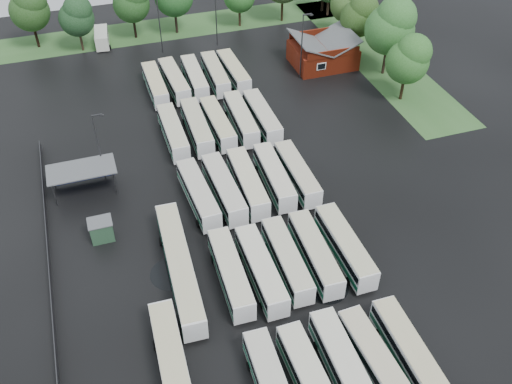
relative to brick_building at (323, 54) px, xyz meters
name	(u,v)px	position (x,y,z in m)	size (l,w,h in m)	color
ground	(274,284)	(-24.00, -42.77, -1.87)	(160.00, 160.00, 0.00)	black
brick_building	(323,54)	(0.00, 0.00, 0.00)	(10.07, 8.60, 5.39)	maroon
wash_shed	(82,171)	(-41.20, -20.74, 1.12)	(8.20, 4.20, 3.58)	#2D2D30
utility_hut	(101,230)	(-40.20, -30.17, -0.55)	(2.70, 2.20, 2.62)	#24452D
grass_strip_north	(168,29)	(-22.00, 22.03, -1.86)	(80.00, 10.00, 0.01)	#305A27
grass_strip_east	(375,55)	(10.00, 0.03, -1.86)	(10.00, 50.00, 0.01)	#305A27
west_fence	(50,276)	(-46.20, -34.77, -1.27)	(0.10, 50.00, 1.20)	#2D2D30
bus_r1c1	(311,382)	(-25.16, -55.44, -0.17)	(2.52, 11.12, 3.08)	silver
bus_r1c2	(344,368)	(-21.82, -55.07, -0.14)	(2.61, 11.35, 3.15)	silver
bus_r1c3	(376,363)	(-18.90, -55.51, -0.19)	(2.78, 11.05, 3.05)	silver
bus_r1c4	(409,353)	(-15.56, -55.50, -0.18)	(2.47, 11.02, 3.06)	silver
bus_r2c0	(231,273)	(-28.25, -41.26, -0.17)	(2.70, 11.16, 3.09)	silver
bus_r2c1	(261,270)	(-25.13, -41.84, -0.15)	(2.42, 11.21, 3.12)	silver
bus_r2c2	(287,260)	(-22.05, -41.32, -0.20)	(2.59, 10.96, 3.04)	silver
bus_r2c3	(315,253)	(-18.89, -41.45, -0.16)	(2.74, 11.20, 3.10)	silver
bus_r2c4	(345,246)	(-15.40, -41.52, -0.14)	(2.43, 11.30, 3.14)	silver
bus_r3c0	(198,194)	(-28.40, -28.05, -0.16)	(2.94, 11.27, 3.11)	silver
bus_r3c1	(224,188)	(-25.21, -28.08, -0.12)	(2.74, 11.47, 3.17)	silver
bus_r3c2	(248,183)	(-22.16, -27.96, -0.11)	(2.77, 11.52, 3.19)	silver
bus_r3c3	(274,176)	(-18.62, -27.77, -0.16)	(2.80, 11.21, 3.10)	silver
bus_r3c4	(297,173)	(-15.68, -28.10, -0.18)	(2.41, 11.01, 3.06)	silver
bus_r4c0	(173,132)	(-28.55, -14.35, -0.15)	(2.42, 11.20, 3.12)	silver
bus_r4c1	(197,127)	(-25.13, -14.14, -0.11)	(2.69, 11.51, 3.19)	silver
bus_r4c2	(218,124)	(-22.14, -14.18, -0.18)	(2.55, 11.06, 3.07)	silver
bus_r4c3	(241,119)	(-18.71, -14.09, -0.14)	(2.76, 11.35, 3.14)	silver
bus_r4c4	(262,117)	(-15.70, -14.53, -0.14)	(2.45, 11.28, 3.14)	silver
bus_r5c0	(155,85)	(-28.45, -0.78, -0.20)	(2.34, 10.87, 3.02)	silver
bus_r5c1	(175,81)	(-25.38, -0.57, -0.15)	(2.88, 11.30, 3.12)	silver
bus_r5c2	(195,78)	(-22.13, -0.53, -0.19)	(2.63, 11.01, 3.05)	silver
bus_r5c3	(215,74)	(-18.74, -0.52, -0.18)	(2.67, 11.09, 3.07)	silver
bus_r5c4	(234,71)	(-15.76, -0.63, -0.17)	(2.62, 11.10, 3.07)	silver
artic_bus_west_b	(180,266)	(-33.07, -38.77, -0.09)	(3.19, 17.31, 3.20)	silver
artic_bus_west_c	(177,384)	(-36.29, -51.96, -0.15)	(2.93, 16.72, 3.09)	silver
minibus	(102,37)	(-34.31, 18.94, -0.39)	(2.86, 6.27, 2.65)	silver
tree_north_0	(30,8)	(-45.04, 21.73, 5.36)	(6.78, 6.78, 11.23)	black
tree_north_1	(77,16)	(-37.72, 17.96, 4.49)	(5.97, 5.97, 9.88)	#37281C
tree_north_2	(132,1)	(-28.03, 20.04, 5.03)	(6.47, 6.47, 10.72)	black
tree_east_0	(410,59)	(7.26, -14.18, 5.00)	(6.45, 6.45, 10.68)	black
tree_east_1	(392,25)	(8.49, -6.11, 6.50)	(7.85, 7.85, 13.00)	black
tree_east_2	(360,15)	(7.51, 2.42, 4.77)	(6.23, 6.23, 10.32)	black
tree_east_3	(350,1)	(8.25, 8.02, 4.96)	(6.41, 6.41, 10.61)	black
lamp_post_ne	(303,42)	(-5.05, -2.97, 4.36)	(1.65, 0.32, 10.72)	#2D2D30
lamp_post_nw	(99,143)	(-38.47, -19.27, 3.68)	(1.47, 0.29, 9.55)	#2D2D30
lamp_post_back_w	(160,19)	(-24.59, 12.86, 4.16)	(1.60, 0.31, 10.39)	#2D2D30
lamp_post_back_e	(217,11)	(-14.69, 12.74, 4.39)	(1.66, 0.32, 10.78)	#2D2D30
puddle_2	(173,273)	(-33.81, -37.91, -1.86)	(4.86, 4.86, 0.01)	black
puddle_3	(326,287)	(-18.91, -44.82, -1.86)	(4.71, 4.71, 0.01)	black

